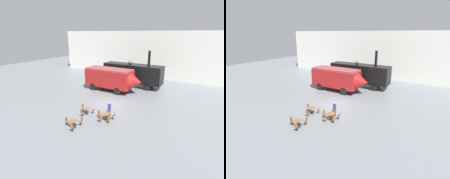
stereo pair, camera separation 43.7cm
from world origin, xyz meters
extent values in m
plane|color=slate|center=(0.00, 0.00, 0.00)|extent=(80.00, 80.00, 0.00)
cube|color=silver|center=(0.00, 15.74, 4.50)|extent=(44.00, 0.15, 9.00)
cube|color=black|center=(-0.97, 8.67, 2.26)|extent=(9.93, 2.43, 2.88)
cylinder|color=black|center=(1.76, 8.67, 4.86)|extent=(0.40, 0.40, 2.33)
sphere|color=brown|center=(-1.47, 8.67, 3.99)|extent=(0.64, 0.64, 0.64)
cylinder|color=black|center=(2.01, 7.51, 0.63)|extent=(1.26, 0.12, 1.26)
cylinder|color=black|center=(2.01, 9.82, 0.63)|extent=(1.26, 0.12, 1.26)
cylinder|color=black|center=(-3.95, 7.51, 0.63)|extent=(1.26, 0.12, 1.26)
cylinder|color=black|center=(-3.95, 9.82, 0.63)|extent=(1.26, 0.12, 1.26)
cube|color=maroon|center=(-3.10, 4.76, 1.96)|extent=(7.31, 2.87, 2.49)
cone|color=maroon|center=(1.37, 4.76, 1.96)|extent=(1.64, 2.37, 2.37)
cube|color=brown|center=(-3.10, 4.76, 3.33)|extent=(7.16, 2.64, 0.24)
cylinder|color=black|center=(-0.91, 3.38, 0.55)|extent=(1.10, 0.12, 1.10)
cylinder|color=black|center=(-0.91, 6.13, 0.55)|extent=(1.10, 0.12, 1.10)
cylinder|color=black|center=(-5.30, 3.38, 0.55)|extent=(1.10, 0.12, 1.10)
cylinder|color=black|center=(-5.30, 6.13, 0.55)|extent=(1.10, 0.12, 1.10)
cylinder|color=black|center=(0.07, -6.76, 0.01)|extent=(0.44, 0.44, 0.02)
cylinder|color=black|center=(0.07, -6.76, 0.38)|extent=(0.08, 0.08, 0.72)
cylinder|color=brown|center=(0.07, -6.76, 0.76)|extent=(0.82, 0.82, 0.03)
cylinder|color=black|center=(-0.78, -3.79, 0.01)|extent=(0.44, 0.44, 0.02)
cylinder|color=black|center=(-0.78, -3.79, 0.36)|extent=(0.08, 0.08, 0.67)
cylinder|color=brown|center=(-0.78, -3.79, 0.71)|extent=(0.85, 0.85, 0.03)
cylinder|color=black|center=(1.87, -3.87, 0.01)|extent=(0.44, 0.44, 0.02)
cylinder|color=black|center=(1.87, -3.87, 0.36)|extent=(0.08, 0.08, 0.68)
cylinder|color=brown|center=(1.87, -3.87, 0.71)|extent=(0.91, 0.91, 0.03)
cylinder|color=black|center=(-0.63, -6.79, 0.21)|extent=(0.06, 0.06, 0.42)
cylinder|color=brown|center=(-0.63, -6.79, 0.43)|extent=(0.36, 0.36, 0.03)
cube|color=brown|center=(-0.79, -6.80, 0.66)|extent=(0.05, 0.29, 0.42)
cylinder|color=black|center=(0.46, -7.36, 0.21)|extent=(0.06, 0.06, 0.42)
cylinder|color=brown|center=(0.46, -7.36, 0.43)|extent=(0.36, 0.36, 0.03)
cube|color=brown|center=(0.54, -7.49, 0.66)|extent=(0.26, 0.19, 0.42)
cylinder|color=black|center=(0.40, -6.13, 0.21)|extent=(0.06, 0.06, 0.42)
cylinder|color=brown|center=(0.40, -6.13, 0.43)|extent=(0.36, 0.36, 0.03)
cube|color=brown|center=(0.47, -6.00, 0.66)|extent=(0.27, 0.17, 0.42)
cylinder|color=black|center=(-0.20, -3.36, 0.21)|extent=(0.06, 0.06, 0.42)
cylinder|color=brown|center=(-0.20, -3.36, 0.43)|extent=(0.36, 0.36, 0.03)
cube|color=brown|center=(-0.08, -3.27, 0.66)|extent=(0.20, 0.26, 0.42)
cylinder|color=black|center=(-1.45, -3.50, 0.21)|extent=(0.06, 0.06, 0.42)
cylinder|color=brown|center=(-1.45, -3.50, 0.43)|extent=(0.36, 0.36, 0.03)
cube|color=brown|center=(-1.59, -3.44, 0.66)|extent=(0.15, 0.28, 0.42)
cylinder|color=black|center=(-0.70, -4.51, 0.21)|extent=(0.06, 0.06, 0.42)
cylinder|color=brown|center=(-0.70, -4.51, 0.43)|extent=(0.36, 0.36, 0.03)
cube|color=brown|center=(-0.69, -4.66, 0.66)|extent=(0.29, 0.07, 0.42)
cylinder|color=black|center=(2.49, -3.43, 0.21)|extent=(0.06, 0.06, 0.42)
cylinder|color=brown|center=(2.49, -3.43, 0.43)|extent=(0.36, 0.36, 0.03)
cube|color=brown|center=(2.61, -3.34, 0.66)|extent=(0.20, 0.26, 0.42)
cylinder|color=black|center=(1.65, -3.15, 0.21)|extent=(0.06, 0.06, 0.42)
cylinder|color=brown|center=(1.65, -3.15, 0.43)|extent=(0.36, 0.36, 0.03)
cube|color=brown|center=(1.60, -3.00, 0.66)|extent=(0.29, 0.12, 0.42)
cylinder|color=black|center=(1.12, -3.86, 0.21)|extent=(0.06, 0.06, 0.42)
cylinder|color=brown|center=(1.12, -3.86, 0.43)|extent=(0.36, 0.36, 0.03)
cube|color=brown|center=(0.97, -3.86, 0.66)|extent=(0.04, 0.29, 0.42)
cylinder|color=black|center=(1.63, -4.58, 0.21)|extent=(0.06, 0.06, 0.42)
cylinder|color=brown|center=(1.63, -4.58, 0.43)|extent=(0.36, 0.36, 0.03)
cube|color=brown|center=(1.58, -4.73, 0.66)|extent=(0.29, 0.13, 0.42)
cylinder|color=black|center=(2.48, -4.31, 0.21)|extent=(0.06, 0.06, 0.42)
cylinder|color=brown|center=(2.48, -4.31, 0.43)|extent=(0.36, 0.36, 0.03)
cube|color=brown|center=(2.60, -4.41, 0.66)|extent=(0.20, 0.26, 0.42)
cylinder|color=#262633|center=(1.64, -2.81, 0.36)|extent=(0.24, 0.24, 0.72)
cylinder|color=navy|center=(1.64, -2.81, 1.04)|extent=(0.34, 0.34, 0.64)
sphere|color=tan|center=(1.64, -2.81, 1.46)|extent=(0.21, 0.21, 0.21)
camera|label=1|loc=(10.80, -17.46, 8.62)|focal=28.00mm
camera|label=2|loc=(11.17, -17.24, 8.62)|focal=28.00mm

